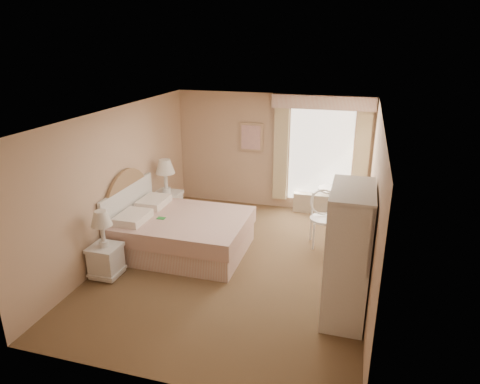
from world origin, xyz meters
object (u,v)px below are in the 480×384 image
(nightstand_near, at_px, (105,253))
(bed, at_px, (178,231))
(cafe_chair, at_px, (323,214))
(armoire, at_px, (347,264))
(nightstand_far, at_px, (167,199))
(round_table, at_px, (333,198))

(nightstand_near, bearing_deg, bed, 57.41)
(nightstand_near, relative_size, cafe_chair, 1.09)
(armoire, bearing_deg, nightstand_near, -179.09)
(nightstand_near, height_order, armoire, armoire)
(nightstand_far, relative_size, round_table, 1.95)
(bed, xyz_separation_m, nightstand_near, (-0.72, -1.13, 0.05))
(nightstand_far, bearing_deg, round_table, 18.71)
(round_table, bearing_deg, cafe_chair, -93.95)
(round_table, bearing_deg, bed, -138.54)
(nightstand_near, xyz_separation_m, round_table, (3.23, 3.35, 0.03))
(cafe_chair, bearing_deg, nightstand_far, 163.00)
(cafe_chair, relative_size, armoire, 0.56)
(round_table, bearing_deg, nightstand_far, -161.29)
(cafe_chair, height_order, armoire, armoire)
(bed, relative_size, round_table, 3.29)
(bed, bearing_deg, armoire, -20.14)
(cafe_chair, xyz_separation_m, armoire, (0.51, -2.06, 0.16))
(nightstand_near, height_order, round_table, nightstand_near)
(nightstand_near, distance_m, cafe_chair, 3.80)
(bed, height_order, cafe_chair, bed)
(bed, height_order, round_table, bed)
(round_table, relative_size, armoire, 0.37)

